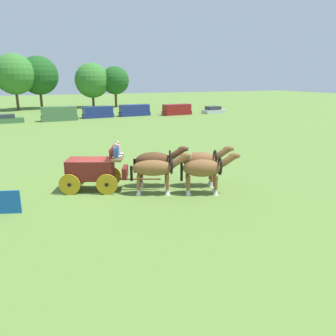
# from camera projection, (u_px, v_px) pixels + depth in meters

# --- Properties ---
(ground_plane) EXTENTS (220.00, 220.00, 0.00)m
(ground_plane) POSITION_uv_depth(u_px,v_px,m) (92.00, 190.00, 18.28)
(ground_plane) COLOR olive
(show_wagon) EXTENTS (5.29, 2.86, 2.70)m
(show_wagon) POSITION_uv_depth(u_px,v_px,m) (94.00, 169.00, 17.97)
(show_wagon) COLOR maroon
(show_wagon) RESTS_ON ground
(draft_horse_rear_near) EXTENTS (2.99, 1.71, 2.32)m
(draft_horse_rear_near) POSITION_uv_depth(u_px,v_px,m) (156.00, 162.00, 18.58)
(draft_horse_rear_near) COLOR brown
(draft_horse_rear_near) RESTS_ON ground
(draft_horse_rear_off) EXTENTS (3.08, 1.70, 2.23)m
(draft_horse_rear_off) POSITION_uv_depth(u_px,v_px,m) (156.00, 169.00, 17.34)
(draft_horse_rear_off) COLOR brown
(draft_horse_rear_off) RESTS_ON ground
(draft_horse_lead_near) EXTENTS (2.89, 1.67, 2.32)m
(draft_horse_lead_near) POSITION_uv_depth(u_px,v_px,m) (202.00, 161.00, 18.61)
(draft_horse_lead_near) COLOR brown
(draft_horse_lead_near) RESTS_ON ground
(draft_horse_lead_off) EXTENTS (3.00, 1.70, 2.23)m
(draft_horse_lead_off) POSITION_uv_depth(u_px,v_px,m) (205.00, 169.00, 17.38)
(draft_horse_lead_off) COLOR brown
(draft_horse_lead_off) RESTS_ON ground
(parked_vehicle_b) EXTENTS (4.55, 2.01, 1.18)m
(parked_vehicle_b) POSITION_uv_depth(u_px,v_px,m) (6.00, 119.00, 44.93)
(parked_vehicle_b) COLOR #477047
(parked_vehicle_b) RESTS_ON ground
(parked_vehicle_c) EXTENTS (5.06, 2.06, 2.00)m
(parked_vehicle_c) POSITION_uv_depth(u_px,v_px,m) (59.00, 114.00, 47.21)
(parked_vehicle_c) COLOR #477047
(parked_vehicle_c) RESTS_ON ground
(parked_vehicle_d) EXTENTS (4.73, 2.22, 1.69)m
(parked_vehicle_d) POSITION_uv_depth(u_px,v_px,m) (98.00, 112.00, 50.97)
(parked_vehicle_d) COLOR navy
(parked_vehicle_d) RESTS_ON ground
(parked_vehicle_e) EXTENTS (5.02, 2.13, 1.79)m
(parked_vehicle_e) POSITION_uv_depth(u_px,v_px,m) (135.00, 110.00, 53.39)
(parked_vehicle_e) COLOR navy
(parked_vehicle_e) RESTS_ON ground
(parked_vehicle_f) EXTENTS (4.89, 2.22, 1.73)m
(parked_vehicle_f) POSITION_uv_depth(u_px,v_px,m) (177.00, 110.00, 54.85)
(parked_vehicle_f) COLOR maroon
(parked_vehicle_f) RESTS_ON ground
(parked_vehicle_g) EXTENTS (4.04, 2.12, 1.20)m
(parked_vehicle_g) POSITION_uv_depth(u_px,v_px,m) (214.00, 110.00, 57.29)
(parked_vehicle_g) COLOR silver
(parked_vehicle_g) RESTS_ON ground
(tree_d) EXTENTS (7.41, 7.41, 10.31)m
(tree_d) POSITION_uv_depth(u_px,v_px,m) (14.00, 74.00, 60.77)
(tree_d) COLOR brown
(tree_d) RESTS_ON ground
(tree_e) EXTENTS (7.43, 7.43, 10.11)m
(tree_e) POSITION_uv_depth(u_px,v_px,m) (39.00, 75.00, 64.33)
(tree_e) COLOR brown
(tree_e) RESTS_ON ground
(tree_f) EXTENTS (6.99, 6.99, 8.92)m
(tree_f) POSITION_uv_depth(u_px,v_px,m) (92.00, 80.00, 67.23)
(tree_f) COLOR brown
(tree_f) RESTS_ON ground
(tree_g) EXTENTS (5.74, 5.74, 8.29)m
(tree_g) POSITION_uv_depth(u_px,v_px,m) (115.00, 80.00, 68.41)
(tree_g) COLOR brown
(tree_g) RESTS_ON ground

